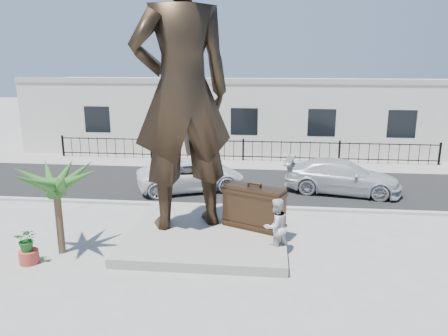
% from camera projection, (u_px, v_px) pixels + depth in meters
% --- Properties ---
extents(ground, '(100.00, 100.00, 0.00)m').
position_uv_depth(ground, '(217.00, 257.00, 13.29)').
color(ground, '#9E9991').
rests_on(ground, ground).
extents(street, '(40.00, 7.00, 0.01)m').
position_uv_depth(street, '(237.00, 183.00, 21.00)').
color(street, black).
rests_on(street, ground).
extents(curb, '(40.00, 0.25, 0.12)m').
position_uv_depth(curb, '(230.00, 206.00, 17.62)').
color(curb, '#A5A399').
rests_on(curb, ground).
extents(far_sidewalk, '(40.00, 2.50, 0.02)m').
position_uv_depth(far_sidewalk, '(242.00, 164.00, 24.85)').
color(far_sidewalk, '#9E9991').
rests_on(far_sidewalk, ground).
extents(plinth, '(5.20, 5.20, 0.30)m').
position_uv_depth(plinth, '(208.00, 233.00, 14.75)').
color(plinth, gray).
rests_on(plinth, ground).
extents(fence, '(22.00, 0.10, 1.20)m').
position_uv_depth(fence, '(243.00, 151.00, 25.48)').
color(fence, black).
rests_on(fence, ground).
extents(building, '(28.00, 7.00, 4.40)m').
position_uv_depth(building, '(247.00, 114.00, 29.13)').
color(building, silver).
rests_on(building, ground).
extents(statue, '(3.90, 3.34, 9.04)m').
position_uv_depth(statue, '(182.00, 92.00, 14.02)').
color(statue, '#2D2116').
rests_on(statue, plinth).
extents(suitcase, '(2.15, 1.45, 1.45)m').
position_uv_depth(suitcase, '(254.00, 208.00, 14.61)').
color(suitcase, '#352316').
rests_on(suitcase, plinth).
extents(tourist, '(1.09, 1.05, 1.77)m').
position_uv_depth(tourist, '(276.00, 226.00, 13.38)').
color(tourist, beige).
rests_on(tourist, ground).
extents(car_white, '(5.33, 3.85, 1.35)m').
position_uv_depth(car_white, '(191.00, 175.00, 19.87)').
color(car_white, silver).
rests_on(car_white, street).
extents(car_silver, '(5.34, 2.92, 1.47)m').
position_uv_depth(car_silver, '(342.00, 177.00, 19.44)').
color(car_silver, '#BBBFC0').
rests_on(car_silver, street).
extents(worker, '(1.33, 1.01, 1.83)m').
position_uv_depth(worker, '(197.00, 146.00, 25.00)').
color(worker, orange).
rests_on(worker, far_sidewalk).
extents(palm_tree, '(1.80, 1.80, 3.20)m').
position_uv_depth(palm_tree, '(63.00, 252.00, 13.63)').
color(palm_tree, '#26521D').
rests_on(palm_tree, ground).
extents(planter, '(0.56, 0.56, 0.40)m').
position_uv_depth(planter, '(29.00, 257.00, 12.87)').
color(planter, '#AD382D').
rests_on(planter, ground).
extents(shrub, '(0.76, 0.70, 0.71)m').
position_uv_depth(shrub, '(27.00, 239.00, 12.74)').
color(shrub, '#1D5B20').
rests_on(shrub, planter).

